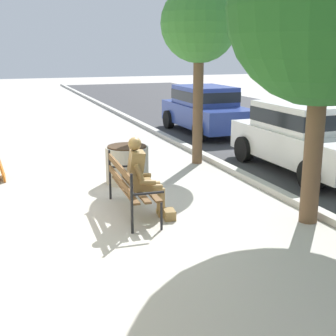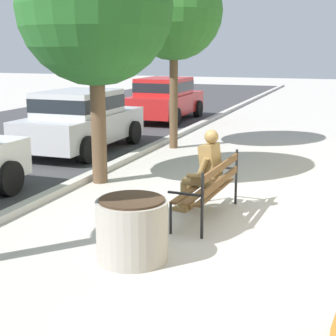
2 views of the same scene
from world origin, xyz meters
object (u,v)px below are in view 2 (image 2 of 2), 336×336
(park_bench, at_px, (211,185))
(street_tree_far_corner, at_px, (174,11))
(parked_car_silver, at_px, (81,119))
(bronze_statue_seated, at_px, (202,173))
(street_tree_down_street, at_px, (95,7))
(concrete_planter, at_px, (132,229))
(parked_car_red, at_px, (165,98))

(park_bench, relative_size, street_tree_far_corner, 0.38)
(street_tree_far_corner, relative_size, parked_car_silver, 1.16)
(bronze_statue_seated, distance_m, street_tree_down_street, 3.80)
(park_bench, bearing_deg, street_tree_far_corner, 25.25)
(park_bench, height_order, concrete_planter, park_bench)
(park_bench, height_order, street_tree_down_street, street_tree_down_street)
(street_tree_down_street, relative_size, street_tree_far_corner, 1.01)
(street_tree_far_corner, bearing_deg, concrete_planter, -164.37)
(street_tree_down_street, height_order, street_tree_far_corner, street_tree_down_street)
(bronze_statue_seated, xyz_separation_m, street_tree_far_corner, (5.07, 2.29, 2.84))
(bronze_statue_seated, relative_size, parked_car_red, 0.33)
(bronze_statue_seated, distance_m, parked_car_silver, 5.85)
(street_tree_down_street, relative_size, parked_car_red, 1.17)
(concrete_planter, relative_size, street_tree_down_street, 0.19)
(park_bench, relative_size, parked_car_silver, 0.44)
(park_bench, xyz_separation_m, parked_car_red, (10.27, 4.60, 0.30))
(parked_car_silver, xyz_separation_m, parked_car_red, (6.17, 0.00, 0.00))
(street_tree_down_street, height_order, parked_car_silver, street_tree_down_street)
(park_bench, distance_m, parked_car_red, 11.25)
(park_bench, height_order, parked_car_red, parked_car_red)
(street_tree_down_street, xyz_separation_m, street_tree_far_corner, (3.91, -0.16, 0.17))
(concrete_planter, height_order, street_tree_down_street, street_tree_down_street)
(parked_car_red, bearing_deg, street_tree_far_corner, -157.07)
(concrete_planter, bearing_deg, bronze_statue_seated, -7.58)
(street_tree_down_street, distance_m, parked_car_silver, 4.16)
(concrete_planter, distance_m, parked_car_silver, 7.27)
(street_tree_down_street, bearing_deg, bronze_statue_seated, -115.38)
(park_bench, distance_m, street_tree_far_corner, 6.57)
(park_bench, bearing_deg, concrete_planter, 165.41)
(street_tree_far_corner, distance_m, parked_car_red, 6.01)
(parked_car_red, bearing_deg, concrete_planter, -161.31)
(parked_car_silver, bearing_deg, parked_car_red, 0.00)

